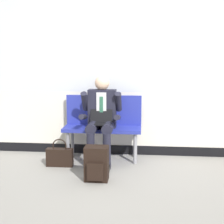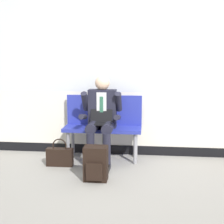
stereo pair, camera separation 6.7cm
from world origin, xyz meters
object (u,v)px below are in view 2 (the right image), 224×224
bench_with_person (103,122)px  person_seated (101,117)px  backpack (96,164)px  handbag (60,156)px

bench_with_person → person_seated: size_ratio=0.91×
backpack → handbag: size_ratio=1.10×
backpack → handbag: (-0.58, 0.48, -0.08)m
bench_with_person → person_seated: bearing=-90.0°
bench_with_person → person_seated: (0.00, -0.20, 0.12)m
handbag → backpack: bearing=-39.1°
bench_with_person → handbag: bearing=-142.1°
person_seated → backpack: bearing=-87.4°
bench_with_person → backpack: bench_with_person is taller
bench_with_person → backpack: size_ratio=2.64×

